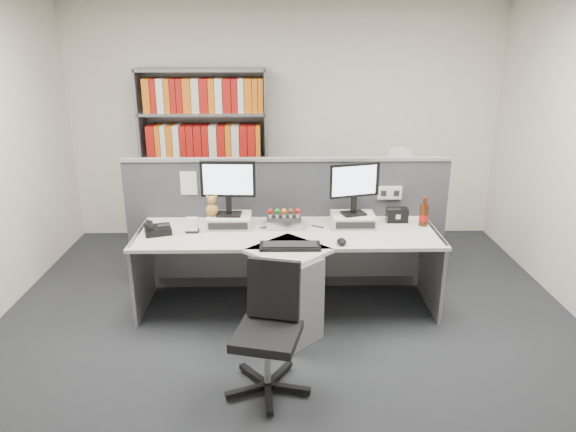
{
  "coord_description": "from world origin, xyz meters",
  "views": [
    {
      "loc": [
        -0.08,
        -3.43,
        2.3
      ],
      "look_at": [
        0.0,
        0.65,
        0.92
      ],
      "focal_mm": 32.82,
      "sensor_mm": 36.0,
      "label": 1
    }
  ],
  "objects_px": {
    "desk": "(288,270)",
    "cola_bottle": "(424,215)",
    "mouse": "(342,242)",
    "desktop_pc": "(284,221)",
    "shelving_unit": "(206,161)",
    "desk_fan": "(399,165)",
    "filing_cabinet": "(395,225)",
    "office_chair": "(269,325)",
    "keyboard": "(290,246)",
    "desk_phone": "(157,230)",
    "monitor_left": "(228,183)",
    "desk_calendar": "(192,226)",
    "monitor_right": "(355,184)",
    "speaker": "(397,215)"
  },
  "relations": [
    {
      "from": "monitor_right",
      "to": "shelving_unit",
      "type": "distance_m",
      "value": 2.09
    },
    {
      "from": "desktop_pc",
      "to": "keyboard",
      "type": "height_order",
      "value": "desktop_pc"
    },
    {
      "from": "keyboard",
      "to": "office_chair",
      "type": "relative_size",
      "value": 0.55
    },
    {
      "from": "filing_cabinet",
      "to": "desk_fan",
      "type": "relative_size",
      "value": 1.32
    },
    {
      "from": "monitor_left",
      "to": "cola_bottle",
      "type": "height_order",
      "value": "monitor_left"
    },
    {
      "from": "mouse",
      "to": "speaker",
      "type": "distance_m",
      "value": 0.79
    },
    {
      "from": "monitor_left",
      "to": "monitor_right",
      "type": "height_order",
      "value": "monitor_left"
    },
    {
      "from": "shelving_unit",
      "to": "desk_fan",
      "type": "distance_m",
      "value": 2.15
    },
    {
      "from": "desk",
      "to": "shelving_unit",
      "type": "bearing_deg",
      "value": 115.96
    },
    {
      "from": "desktop_pc",
      "to": "speaker",
      "type": "relative_size",
      "value": 1.59
    },
    {
      "from": "desk",
      "to": "cola_bottle",
      "type": "height_order",
      "value": "cola_bottle"
    },
    {
      "from": "filing_cabinet",
      "to": "desktop_pc",
      "type": "bearing_deg",
      "value": -140.37
    },
    {
      "from": "monitor_right",
      "to": "office_chair",
      "type": "relative_size",
      "value": 0.53
    },
    {
      "from": "desktop_pc",
      "to": "cola_bottle",
      "type": "distance_m",
      "value": 1.24
    },
    {
      "from": "desktop_pc",
      "to": "office_chair",
      "type": "height_order",
      "value": "office_chair"
    },
    {
      "from": "cola_bottle",
      "to": "desk_fan",
      "type": "height_order",
      "value": "desk_fan"
    },
    {
      "from": "desktop_pc",
      "to": "shelving_unit",
      "type": "xyz_separation_m",
      "value": [
        -0.87,
        1.47,
        0.22
      ]
    },
    {
      "from": "desk_phone",
      "to": "desk_fan",
      "type": "relative_size",
      "value": 0.5
    },
    {
      "from": "keyboard",
      "to": "filing_cabinet",
      "type": "xyz_separation_m",
      "value": [
        1.19,
        1.54,
        -0.39
      ]
    },
    {
      "from": "desktop_pc",
      "to": "keyboard",
      "type": "xyz_separation_m",
      "value": [
        0.04,
        -0.52,
        -0.02
      ]
    },
    {
      "from": "desk",
      "to": "mouse",
      "type": "xyz_separation_m",
      "value": [
        0.43,
        -0.08,
        0.29
      ]
    },
    {
      "from": "mouse",
      "to": "office_chair",
      "type": "bearing_deg",
      "value": -124.72
    },
    {
      "from": "desk",
      "to": "desktop_pc",
      "type": "distance_m",
      "value": 0.49
    },
    {
      "from": "keyboard",
      "to": "desk_phone",
      "type": "relative_size",
      "value": 1.82
    },
    {
      "from": "monitor_right",
      "to": "filing_cabinet",
      "type": "relative_size",
      "value": 0.66
    },
    {
      "from": "cola_bottle",
      "to": "shelving_unit",
      "type": "distance_m",
      "value": 2.59
    },
    {
      "from": "filing_cabinet",
      "to": "desk_fan",
      "type": "xyz_separation_m",
      "value": [
        0.0,
        -0.0,
        0.68
      ]
    },
    {
      "from": "desk_fan",
      "to": "keyboard",
      "type": "bearing_deg",
      "value": -127.61
    },
    {
      "from": "monitor_right",
      "to": "shelving_unit",
      "type": "relative_size",
      "value": 0.23
    },
    {
      "from": "desk",
      "to": "mouse",
      "type": "relative_size",
      "value": 21.14
    },
    {
      "from": "keyboard",
      "to": "mouse",
      "type": "relative_size",
      "value": 3.95
    },
    {
      "from": "monitor_left",
      "to": "shelving_unit",
      "type": "bearing_deg",
      "value": 104.78
    },
    {
      "from": "keyboard",
      "to": "cola_bottle",
      "type": "height_order",
      "value": "cola_bottle"
    },
    {
      "from": "monitor_right",
      "to": "filing_cabinet",
      "type": "bearing_deg",
      "value": 58.86
    },
    {
      "from": "shelving_unit",
      "to": "desk_fan",
      "type": "relative_size",
      "value": 3.78
    },
    {
      "from": "mouse",
      "to": "filing_cabinet",
      "type": "height_order",
      "value": "mouse"
    },
    {
      "from": "cola_bottle",
      "to": "desktop_pc",
      "type": "bearing_deg",
      "value": 179.02
    },
    {
      "from": "cola_bottle",
      "to": "office_chair",
      "type": "height_order",
      "value": "cola_bottle"
    },
    {
      "from": "desktop_pc",
      "to": "desk_fan",
      "type": "bearing_deg",
      "value": 39.61
    },
    {
      "from": "speaker",
      "to": "cola_bottle",
      "type": "xyz_separation_m",
      "value": [
        0.21,
        -0.11,
        0.04
      ]
    },
    {
      "from": "monitor_left",
      "to": "desktop_pc",
      "type": "height_order",
      "value": "monitor_left"
    },
    {
      "from": "desk",
      "to": "filing_cabinet",
      "type": "relative_size",
      "value": 3.71
    },
    {
      "from": "monitor_left",
      "to": "keyboard",
      "type": "height_order",
      "value": "monitor_left"
    },
    {
      "from": "monitor_right",
      "to": "keyboard",
      "type": "relative_size",
      "value": 0.95
    },
    {
      "from": "desktop_pc",
      "to": "shelving_unit",
      "type": "distance_m",
      "value": 1.72
    },
    {
      "from": "desk_calendar",
      "to": "office_chair",
      "type": "distance_m",
      "value": 1.35
    },
    {
      "from": "office_chair",
      "to": "desktop_pc",
      "type": "bearing_deg",
      "value": 84.97
    },
    {
      "from": "desk_fan",
      "to": "desk",
      "type": "bearing_deg",
      "value": -130.62
    },
    {
      "from": "desk_phone",
      "to": "monitor_left",
      "type": "bearing_deg",
      "value": 16.7
    },
    {
      "from": "office_chair",
      "to": "keyboard",
      "type": "bearing_deg",
      "value": 78.48
    }
  ]
}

